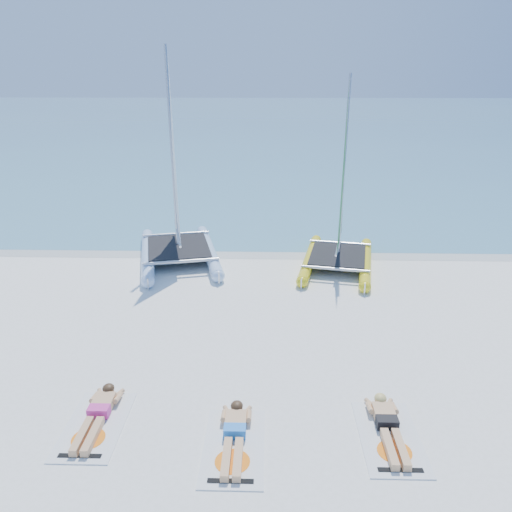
{
  "coord_description": "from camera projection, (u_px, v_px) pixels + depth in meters",
  "views": [
    {
      "loc": [
        0.07,
        -10.54,
        5.74
      ],
      "look_at": [
        -0.24,
        1.2,
        1.43
      ],
      "focal_mm": 35.0,
      "sensor_mm": 36.0,
      "label": 1
    }
  ],
  "objects": [
    {
      "name": "towel_c",
      "position": [
        390.0,
        437.0,
        8.35
      ],
      "size": [
        1.0,
        1.85,
        0.02
      ],
      "primitive_type": "cube",
      "color": "white",
      "rests_on": "ground"
    },
    {
      "name": "sunbather_a",
      "position": [
        98.0,
        413.0,
        8.78
      ],
      "size": [
        0.37,
        1.73,
        0.26
      ],
      "color": "tan",
      "rests_on": "towel_a"
    },
    {
      "name": "catamaran_blue",
      "position": [
        175.0,
        197.0,
        15.83
      ],
      "size": [
        3.48,
        5.42,
        6.83
      ],
      "rotation": [
        0.0,
        0.0,
        0.23
      ],
      "color": "#C2DEFF",
      "rests_on": "ground"
    },
    {
      "name": "sunbather_b",
      "position": [
        235.0,
        433.0,
        8.29
      ],
      "size": [
        0.37,
        1.73,
        0.26
      ],
      "color": "tan",
      "rests_on": "towel_b"
    },
    {
      "name": "ground",
      "position": [
        265.0,
        330.0,
        11.87
      ],
      "size": [
        140.0,
        140.0,
        0.0
      ],
      "primitive_type": "plane",
      "color": "white",
      "rests_on": "ground"
    },
    {
      "name": "sunbather_c",
      "position": [
        388.0,
        424.0,
        8.5
      ],
      "size": [
        0.37,
        1.73,
        0.26
      ],
      "color": "tan",
      "rests_on": "towel_c"
    },
    {
      "name": "towel_a",
      "position": [
        95.0,
        425.0,
        8.64
      ],
      "size": [
        1.0,
        1.85,
        0.02
      ],
      "primitive_type": "cube",
      "color": "white",
      "rests_on": "ground"
    },
    {
      "name": "towel_b",
      "position": [
        234.0,
        446.0,
        8.15
      ],
      "size": [
        1.0,
        1.85,
        0.02
      ],
      "primitive_type": "cube",
      "color": "white",
      "rests_on": "ground"
    },
    {
      "name": "wet_sand_strip",
      "position": [
        266.0,
        252.0,
        17.03
      ],
      "size": [
        140.0,
        1.4,
        0.01
      ],
      "primitive_type": "cube",
      "color": "silver",
      "rests_on": "ground"
    },
    {
      "name": "sea",
      "position": [
        269.0,
        116.0,
        71.0
      ],
      "size": [
        140.0,
        115.0,
        0.01
      ],
      "primitive_type": "cube",
      "color": "#6DAEB6",
      "rests_on": "ground"
    },
    {
      "name": "catamaran_yellow",
      "position": [
        341.0,
        205.0,
        15.59
      ],
      "size": [
        2.87,
        4.81,
        5.96
      ],
      "rotation": [
        0.0,
        0.0,
        -0.19
      ],
      "color": "gold",
      "rests_on": "ground"
    }
  ]
}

